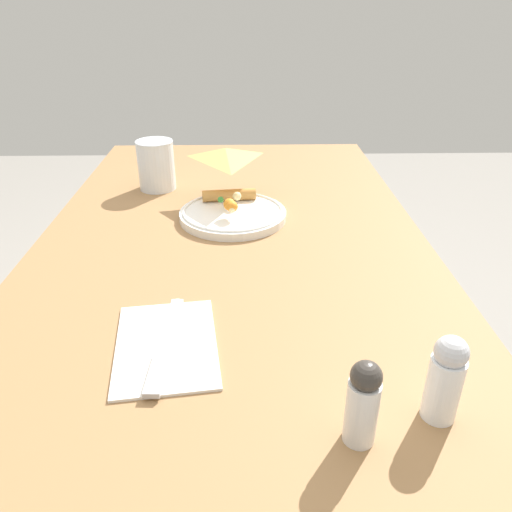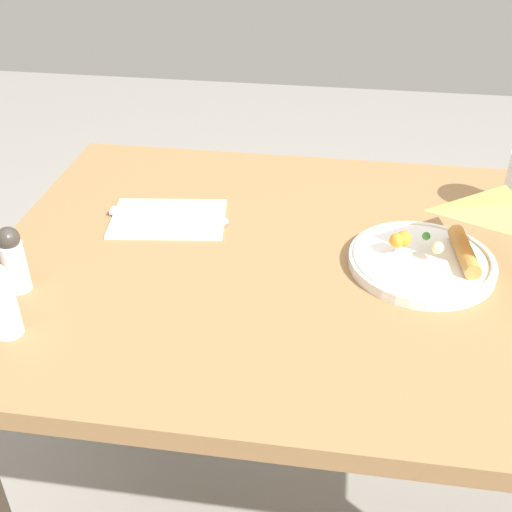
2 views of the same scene
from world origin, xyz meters
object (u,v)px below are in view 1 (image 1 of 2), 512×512
object	(u,v)px
plate_pizza	(232,212)
butter_knife	(165,347)
dining_table	(234,280)
napkin_folded	(166,345)
salt_shaker	(445,378)
pepper_shaker	(363,402)
milk_glass	(156,167)

from	to	relation	value
plate_pizza	butter_knife	xyz separation A→B (m)	(-0.42, 0.08, -0.01)
dining_table	napkin_folded	size ratio (longest dim) A/B	5.90
plate_pizza	napkin_folded	bearing A→B (deg)	169.31
salt_shaker	pepper_shaker	distance (m)	0.10
plate_pizza	dining_table	bearing A→B (deg)	-177.61
butter_knife	pepper_shaker	size ratio (longest dim) A/B	2.04
napkin_folded	salt_shaker	distance (m)	0.34
napkin_folded	plate_pizza	bearing A→B (deg)	-10.69
pepper_shaker	milk_glass	bearing A→B (deg)	23.11
napkin_folded	pepper_shaker	xyz separation A→B (m)	(-0.16, -0.22, 0.05)
dining_table	butter_knife	world-z (taller)	butter_knife
butter_knife	milk_glass	bearing A→B (deg)	11.35
napkin_folded	dining_table	bearing A→B (deg)	-12.59
milk_glass	butter_knife	distance (m)	0.60
plate_pizza	napkin_folded	xyz separation A→B (m)	(-0.41, 0.08, -0.01)
napkin_folded	butter_knife	world-z (taller)	butter_knife
napkin_folded	pepper_shaker	size ratio (longest dim) A/B	2.04
salt_shaker	plate_pizza	bearing A→B (deg)	23.70
plate_pizza	salt_shaker	world-z (taller)	salt_shaker
butter_knife	napkin_folded	bearing A→B (deg)	0.00
plate_pizza	butter_knife	distance (m)	0.42
salt_shaker	pepper_shaker	bearing A→B (deg)	107.89
milk_glass	salt_shaker	xyz separation A→B (m)	(-0.71, -0.41, 0.00)
butter_knife	salt_shaker	distance (m)	0.33
butter_knife	pepper_shaker	xyz separation A→B (m)	(-0.15, -0.22, 0.04)
butter_knife	salt_shaker	xyz separation A→B (m)	(-0.12, -0.31, 0.05)
plate_pizza	milk_glass	size ratio (longest dim) A/B	1.92
plate_pizza	pepper_shaker	distance (m)	0.58
plate_pizza	salt_shaker	distance (m)	0.58
dining_table	butter_knife	distance (m)	0.39
napkin_folded	salt_shaker	xyz separation A→B (m)	(-0.13, -0.31, 0.05)
butter_knife	pepper_shaker	world-z (taller)	pepper_shaker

